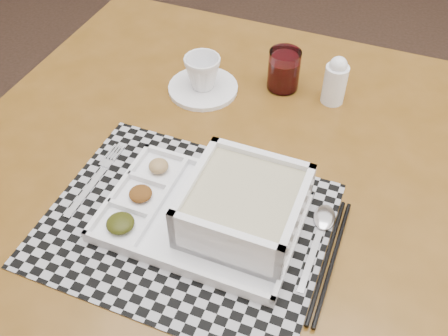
{
  "coord_description": "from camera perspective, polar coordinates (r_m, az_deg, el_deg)",
  "views": [
    {
      "loc": [
        0.2,
        -1.09,
        1.44
      ],
      "look_at": [
        0.06,
        -0.52,
        0.83
      ],
      "focal_mm": 40.0,
      "sensor_mm": 36.0,
      "label": 1
    }
  ],
  "objects": [
    {
      "name": "placemat",
      "position": [
        0.83,
        -4.4,
        -6.39
      ],
      "size": [
        0.5,
        0.42,
        0.0
      ],
      "primitive_type": "cube",
      "rotation": [
        0.0,
        0.0,
        -0.13
      ],
      "color": "#9B9AA2",
      "rests_on": "dining_table"
    },
    {
      "name": "fork",
      "position": [
        0.92,
        -14.51,
        -1.03
      ],
      "size": [
        0.04,
        0.19,
        0.0
      ],
      "color": "silver",
      "rests_on": "placemat"
    },
    {
      "name": "chopsticks",
      "position": [
        0.8,
        11.99,
        -10.21
      ],
      "size": [
        0.05,
        0.24,
        0.01
      ],
      "color": "black",
      "rests_on": "placemat"
    },
    {
      "name": "creamer_bottle",
      "position": [
        1.06,
        12.61,
        9.71
      ],
      "size": [
        0.05,
        0.05,
        0.11
      ],
      "color": "white",
      "rests_on": "dining_table"
    },
    {
      "name": "dining_table",
      "position": [
        0.97,
        0.0,
        -3.73
      ],
      "size": [
        1.17,
        1.17,
        0.78
      ],
      "color": "#5C3A10",
      "rests_on": "ground"
    },
    {
      "name": "cup",
      "position": [
        1.06,
        -2.47,
        10.86
      ],
      "size": [
        0.08,
        0.08,
        0.07
      ],
      "primitive_type": "imported",
      "rotation": [
        0.0,
        0.0,
        -0.09
      ],
      "color": "white",
      "rests_on": "saucer"
    },
    {
      "name": "serving_tray",
      "position": [
        0.8,
        0.83,
        -4.85
      ],
      "size": [
        0.35,
        0.26,
        0.09
      ],
      "color": "white",
      "rests_on": "placemat"
    },
    {
      "name": "floor",
      "position": [
        1.82,
        2.35,
        -6.12
      ],
      "size": [
        5.0,
        5.0,
        0.0
      ],
      "primitive_type": "plane",
      "color": "black",
      "rests_on": "ground"
    },
    {
      "name": "spoon",
      "position": [
        0.84,
        11.19,
        -6.24
      ],
      "size": [
        0.04,
        0.18,
        0.01
      ],
      "color": "silver",
      "rests_on": "placemat"
    },
    {
      "name": "juice_glass",
      "position": [
        1.08,
        6.84,
        10.9
      ],
      "size": [
        0.07,
        0.07,
        0.09
      ],
      "color": "white",
      "rests_on": "dining_table"
    },
    {
      "name": "saucer",
      "position": [
        1.09,
        -2.4,
        9.11
      ],
      "size": [
        0.15,
        0.15,
        0.01
      ],
      "primitive_type": "cylinder",
      "color": "white",
      "rests_on": "dining_table"
    }
  ]
}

